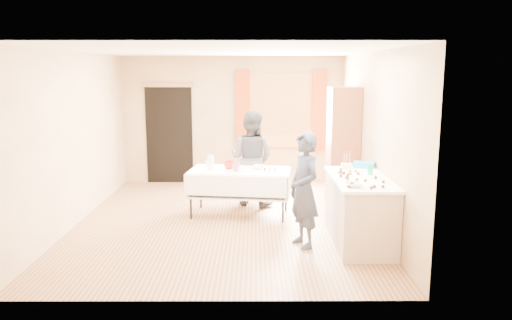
{
  "coord_description": "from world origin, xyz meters",
  "views": [
    {
      "loc": [
        0.47,
        -7.51,
        2.33
      ],
      "look_at": [
        0.49,
        0.0,
        0.97
      ],
      "focal_mm": 35.0,
      "sensor_mm": 36.0,
      "label": 1
    }
  ],
  "objects_px": {
    "cabinet": "(343,147)",
    "party_table": "(240,188)",
    "woman": "(251,158)",
    "chair": "(254,185)",
    "counter": "(360,210)",
    "girl": "(304,190)"
  },
  "relations": [
    {
      "from": "cabinet",
      "to": "girl",
      "type": "relative_size",
      "value": 1.33
    },
    {
      "from": "girl",
      "to": "party_table",
      "type": "bearing_deg",
      "value": -171.64
    },
    {
      "from": "woman",
      "to": "chair",
      "type": "bearing_deg",
      "value": -74.52
    },
    {
      "from": "party_table",
      "to": "chair",
      "type": "height_order",
      "value": "chair"
    },
    {
      "from": "chair",
      "to": "girl",
      "type": "bearing_deg",
      "value": -87.3
    },
    {
      "from": "cabinet",
      "to": "woman",
      "type": "height_order",
      "value": "cabinet"
    },
    {
      "from": "cabinet",
      "to": "party_table",
      "type": "bearing_deg",
      "value": -160.06
    },
    {
      "from": "chair",
      "to": "woman",
      "type": "xyz_separation_m",
      "value": [
        -0.05,
        -0.29,
        0.55
      ]
    },
    {
      "from": "counter",
      "to": "girl",
      "type": "bearing_deg",
      "value": -170.89
    },
    {
      "from": "cabinet",
      "to": "woman",
      "type": "xyz_separation_m",
      "value": [
        -1.58,
        -0.01,
        -0.2
      ]
    },
    {
      "from": "cabinet",
      "to": "counter",
      "type": "height_order",
      "value": "cabinet"
    },
    {
      "from": "woman",
      "to": "counter",
      "type": "bearing_deg",
      "value": 152.72
    },
    {
      "from": "woman",
      "to": "party_table",
      "type": "bearing_deg",
      "value": 99.17
    },
    {
      "from": "chair",
      "to": "girl",
      "type": "xyz_separation_m",
      "value": [
        0.66,
        -2.37,
        0.49
      ]
    },
    {
      "from": "counter",
      "to": "cabinet",
      "type": "bearing_deg",
      "value": 87.1
    },
    {
      "from": "counter",
      "to": "woman",
      "type": "distance_m",
      "value": 2.48
    },
    {
      "from": "counter",
      "to": "girl",
      "type": "xyz_separation_m",
      "value": [
        -0.77,
        -0.12,
        0.32
      ]
    },
    {
      "from": "counter",
      "to": "girl",
      "type": "distance_m",
      "value": 0.84
    },
    {
      "from": "girl",
      "to": "woman",
      "type": "bearing_deg",
      "value": 175.52
    },
    {
      "from": "woman",
      "to": "cabinet",
      "type": "bearing_deg",
      "value": -153.93
    },
    {
      "from": "girl",
      "to": "woman",
      "type": "height_order",
      "value": "woman"
    },
    {
      "from": "counter",
      "to": "party_table",
      "type": "relative_size",
      "value": 0.94
    }
  ]
}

